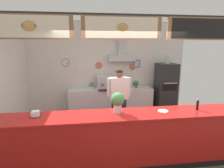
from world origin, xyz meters
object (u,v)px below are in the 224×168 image
at_px(pepper_grinder, 198,104).
at_px(shop_worker, 119,99).
at_px(basil_vase, 118,101).
at_px(espresso_machine, 105,82).
at_px(potted_oregano, 126,83).
at_px(potted_basil, 92,85).
at_px(condiment_plate, 163,111).
at_px(potted_rosemary, 136,84).
at_px(napkin_holder, 36,114).
at_px(pizza_oven, 165,89).

bearing_deg(pepper_grinder, shop_worker, 135.79).
bearing_deg(basil_vase, espresso_machine, 90.09).
distance_m(potted_oregano, potted_basil, 1.12).
bearing_deg(basil_vase, potted_basil, 99.84).
xyz_separation_m(shop_worker, condiment_plate, (0.64, -1.28, 0.13)).
relative_size(potted_oregano, pepper_grinder, 1.15).
distance_m(potted_basil, potted_rosemary, 1.43).
bearing_deg(condiment_plate, basil_vase, 176.93).
bearing_deg(potted_oregano, potted_basil, 179.64).
height_order(shop_worker, potted_oregano, shop_worker).
height_order(shop_worker, espresso_machine, shop_worker).
bearing_deg(shop_worker, potted_rosemary, -125.67).
bearing_deg(potted_rosemary, napkin_holder, -134.97).
height_order(pizza_oven, potted_basil, pizza_oven).
relative_size(potted_oregano, basil_vase, 0.66).
xyz_separation_m(pizza_oven, napkin_holder, (-3.43, -2.33, 0.22)).
xyz_separation_m(potted_rosemary, condiment_plate, (-0.13, -2.51, 0.00)).
bearing_deg(napkin_holder, potted_rosemary, 45.03).
xyz_separation_m(potted_rosemary, pepper_grinder, (0.56, -2.52, 0.11)).
height_order(potted_oregano, basil_vase, basil_vase).
height_order(potted_oregano, napkin_holder, potted_oregano).
distance_m(potted_oregano, potted_rosemary, 0.31).
distance_m(shop_worker, napkin_holder, 2.10).
bearing_deg(shop_worker, pepper_grinder, 132.01).
relative_size(potted_oregano, potted_basil, 1.20).
xyz_separation_m(shop_worker, potted_rosemary, (0.77, 1.23, 0.13)).
relative_size(shop_worker, basil_vase, 4.31).
height_order(potted_rosemary, napkin_holder, napkin_holder).
height_order(potted_basil, condiment_plate, potted_basil).
xyz_separation_m(espresso_machine, napkin_holder, (-1.46, -2.46, -0.03)).
bearing_deg(potted_basil, napkin_holder, -112.38).
height_order(shop_worker, pepper_grinder, shop_worker).
distance_m(potted_rosemary, napkin_holder, 3.48).
bearing_deg(pizza_oven, condiment_plate, -114.83).
relative_size(potted_rosemary, napkin_holder, 1.46).
bearing_deg(pizza_oven, potted_basil, 176.05).
height_order(potted_rosemary, basil_vase, basil_vase).
distance_m(potted_oregano, condiment_plate, 2.54).
relative_size(pizza_oven, basil_vase, 4.62).
bearing_deg(shop_worker, basil_vase, 75.50).
distance_m(shop_worker, espresso_machine, 1.27).
bearing_deg(basil_vase, pizza_oven, 49.80).
relative_size(basil_vase, pepper_grinder, 1.74).
height_order(espresso_machine, basil_vase, basil_vase).
bearing_deg(potted_rosemary, shop_worker, -121.89).
bearing_deg(pizza_oven, potted_oregano, 172.94).
bearing_deg(napkin_holder, pizza_oven, 34.18).
distance_m(napkin_holder, condiment_plate, 2.33).
relative_size(espresso_machine, pepper_grinder, 2.52).
distance_m(basil_vase, condiment_plate, 0.90).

